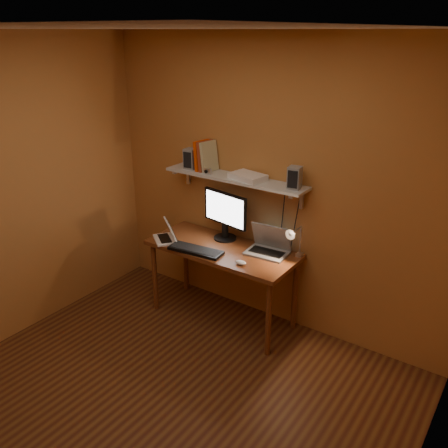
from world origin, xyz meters
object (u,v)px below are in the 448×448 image
Objects in this scene: desk at (222,256)px; netbook at (167,235)px; shelf_camera at (207,171)px; router at (248,177)px; speaker_right at (295,178)px; laptop at (269,245)px; desk_lamp at (295,239)px; monitor at (225,213)px; keyboard at (196,250)px; mouse at (241,263)px; wall_shelf at (235,178)px; speaker_left at (191,159)px.

netbook is (-0.52, -0.16, 0.14)m from desk.
shelf_camera is at bearing 153.96° from desk.
router is at bearing 9.82° from shelf_camera.
speaker_right reaches higher than shelf_camera.
desk is 0.45m from laptop.
shelf_camera reaches higher than desk_lamp.
keyboard is at bearing -88.18° from monitor.
mouse is 0.76m from router.
laptop is 0.64m from router.
keyboard is (-0.54, -0.36, -0.06)m from laptop.
desk is 0.79m from shelf_camera.
desk is at bearing 54.38° from netbook.
laptop is (0.40, 0.15, 0.15)m from desk.
desk is 3.73× the size of desk_lamp.
wall_shelf is 0.60m from speaker_right.
netbook is 3.34× the size of mouse.
speaker_right is (0.27, 0.38, 0.70)m from mouse.
mouse is at bearing -64.21° from router.
monitor is (-0.09, -0.02, -0.35)m from wall_shelf.
desk is at bearing -126.33° from router.
netbook is (-0.43, -0.34, -0.21)m from monitor.
shelf_camera is (-0.65, -0.03, 0.58)m from laptop.
netbook reaches higher than desk.
speaker_left reaches higher than shelf_camera.
speaker_left is 2.10× the size of shelf_camera.
desk is at bearing -170.75° from speaker_right.
speaker_right is at bearing -0.47° from wall_shelf.
mouse is (0.47, 0.02, 0.00)m from keyboard.
speaker_left is at bearing -170.85° from monitor.
monitor is at bearing 172.69° from laptop.
monitor is (-0.09, 0.18, 0.34)m from desk.
desk is 0.56m from netbook.
shelf_camera reaches higher than monitor.
desk_lamp reaches higher than desk.
monitor is 0.46m from keyboard.
laptop is at bearing -177.41° from speaker_right.
wall_shelf is 3.71× the size of laptop.
speaker_right is at bearing 10.55° from monitor.
wall_shelf is 0.36m from monitor.
speaker_left reaches higher than laptop.
netbook is at bearing -133.45° from shelf_camera.
keyboard is (-0.14, -0.21, 0.10)m from desk.
shelf_camera is (-0.85, -0.07, -0.07)m from speaker_right.
monitor reaches higher than keyboard.
shelf_camera is (-0.11, 0.33, 0.64)m from keyboard.
wall_shelf is 3.73× the size of desk_lamp.
netbook is 0.71m from shelf_camera.
wall_shelf is at bearing 20.16° from monitor.
speaker_right is 0.46m from router.
keyboard is 0.89m from desk_lamp.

